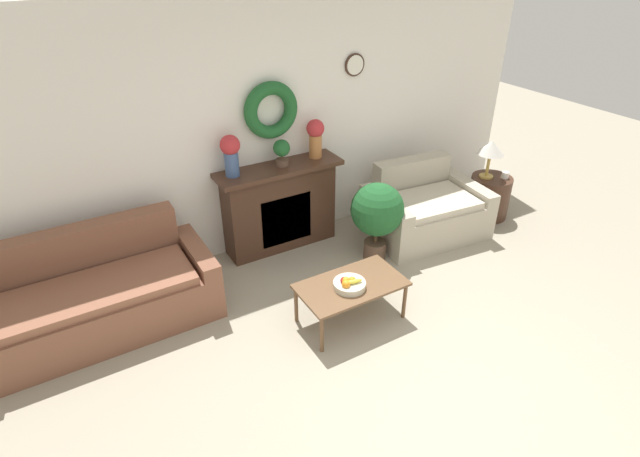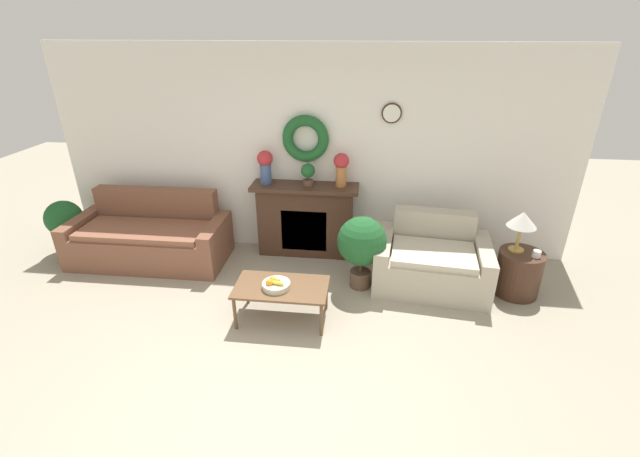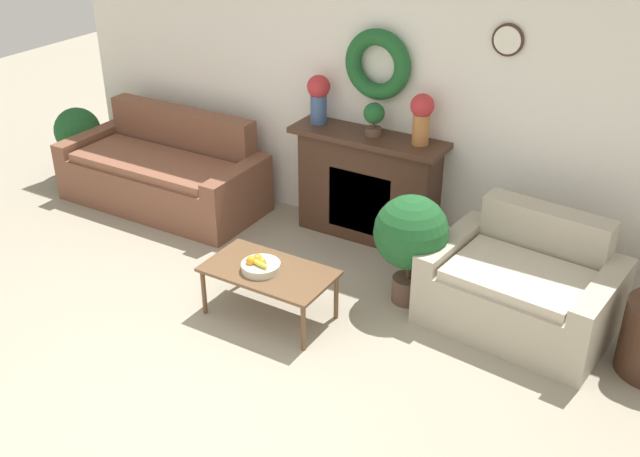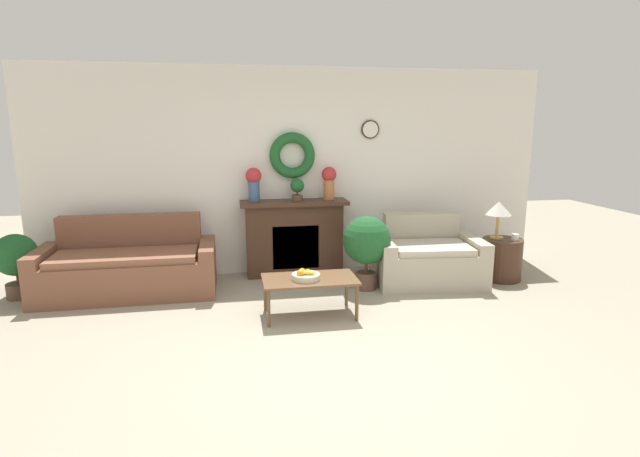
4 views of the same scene
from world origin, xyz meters
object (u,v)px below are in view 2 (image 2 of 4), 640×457
object	(u,v)px
couch_left	(151,238)
loveseat_right	(431,261)
potted_plant_floor_by_loveseat	(362,244)
side_table_by_loveseat	(518,273)
vase_on_mantel_left	(265,164)
coffee_table	(281,289)
mug	(537,254)
vase_on_mantel_right	(341,167)
potted_plant_floor_by_couch	(65,222)
fireplace	(305,219)
potted_plant_on_mantel	(308,173)
fruit_bowl	(276,284)
table_lamp	(522,221)

from	to	relation	value
couch_left	loveseat_right	distance (m)	3.65
potted_plant_floor_by_loveseat	couch_left	bearing A→B (deg)	172.59
loveseat_right	side_table_by_loveseat	size ratio (longest dim) A/B	2.64
potted_plant_floor_by_loveseat	loveseat_right	bearing A→B (deg)	11.73
vase_on_mantel_left	potted_plant_floor_by_loveseat	bearing A→B (deg)	-31.16
loveseat_right	coffee_table	distance (m)	1.88
mug	vase_on_mantel_right	size ratio (longest dim) A/B	0.20
loveseat_right	potted_plant_floor_by_couch	bearing A→B (deg)	-177.04
coffee_table	potted_plant_floor_by_couch	world-z (taller)	potted_plant_floor_by_couch
loveseat_right	vase_on_mantel_right	bearing A→B (deg)	158.08
potted_plant_floor_by_couch	potted_plant_floor_by_loveseat	distance (m)	4.04
loveseat_right	side_table_by_loveseat	distance (m)	0.98
fireplace	coffee_table	world-z (taller)	fireplace
potted_plant_on_mantel	loveseat_right	bearing A→B (deg)	-20.35
couch_left	side_table_by_loveseat	distance (m)	4.63
side_table_by_loveseat	potted_plant_floor_by_couch	size ratio (longest dim) A/B	0.71
couch_left	potted_plant_on_mantel	distance (m)	2.27
couch_left	side_table_by_loveseat	xyz separation A→B (m)	(4.62, -0.29, -0.05)
vase_on_mantel_right	potted_plant_floor_by_couch	bearing A→B (deg)	-174.38
coffee_table	side_table_by_loveseat	size ratio (longest dim) A/B	1.83
fruit_bowl	coffee_table	bearing A→B (deg)	36.85
table_lamp	fireplace	bearing A→B (deg)	165.60
loveseat_right	potted_plant_floor_by_loveseat	distance (m)	0.91
coffee_table	side_table_by_loveseat	world-z (taller)	side_table_by_loveseat
couch_left	potted_plant_floor_by_couch	bearing A→B (deg)	177.24
potted_plant_floor_by_couch	couch_left	bearing A→B (deg)	-2.29
couch_left	fruit_bowl	size ratio (longest dim) A/B	6.88
fruit_bowl	potted_plant_floor_by_loveseat	size ratio (longest dim) A/B	0.33
loveseat_right	potted_plant_floor_by_loveseat	size ratio (longest dim) A/B	1.57
fireplace	couch_left	xyz separation A→B (m)	(-2.02, -0.41, -0.19)
side_table_by_loveseat	table_lamp	world-z (taller)	table_lamp
table_lamp	mug	distance (m)	0.40
table_lamp	vase_on_mantel_right	xyz separation A→B (m)	(-2.06, 0.66, 0.34)
couch_left	side_table_by_loveseat	world-z (taller)	couch_left
couch_left	vase_on_mantel_left	xyz separation A→B (m)	(1.51, 0.41, 0.93)
coffee_table	mug	bearing A→B (deg)	14.63
loveseat_right	potted_plant_on_mantel	xyz separation A→B (m)	(-1.57, 0.58, 0.86)
vase_on_mantel_left	potted_plant_floor_by_couch	xyz separation A→B (m)	(-2.73, -0.37, -0.79)
mug	vase_on_mantel_left	size ratio (longest dim) A/B	0.20
table_lamp	potted_plant_floor_by_loveseat	size ratio (longest dim) A/B	0.53
coffee_table	potted_plant_floor_by_couch	distance (m)	3.41
loveseat_right	coffee_table	size ratio (longest dim) A/B	1.44
loveseat_right	vase_on_mantel_left	size ratio (longest dim) A/B	3.25
mug	loveseat_right	bearing A→B (deg)	170.10
fruit_bowl	mug	world-z (taller)	mug
coffee_table	table_lamp	xyz separation A→B (m)	(2.56, 0.85, 0.54)
couch_left	table_lamp	xyz separation A→B (m)	(4.56, -0.24, 0.59)
coffee_table	fruit_bowl	xyz separation A→B (m)	(-0.05, -0.04, 0.08)
table_lamp	vase_on_mantel_left	distance (m)	3.13
vase_on_mantel_left	potted_plant_on_mantel	bearing A→B (deg)	-2.06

